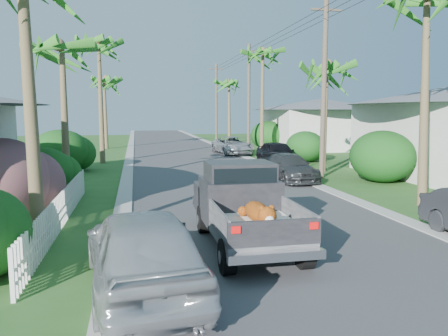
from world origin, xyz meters
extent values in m
plane|color=#2B5620|center=(0.00, 0.00, 0.00)|extent=(120.00, 120.00, 0.00)
cube|color=#38383A|center=(0.00, 25.00, 0.01)|extent=(8.00, 100.00, 0.02)
cube|color=#A5A39E|center=(-4.30, 25.00, 0.03)|extent=(0.60, 100.00, 0.06)
cube|color=#A5A39E|center=(4.30, 25.00, 0.03)|extent=(0.60, 100.00, 0.06)
cylinder|color=black|center=(-2.01, 0.59, 0.38)|extent=(0.28, 0.76, 0.76)
cylinder|color=black|center=(-0.31, 0.59, 0.38)|extent=(0.28, 0.76, 0.76)
cylinder|color=black|center=(-2.01, 3.84, 0.38)|extent=(0.28, 0.76, 0.76)
cylinder|color=black|center=(-0.31, 3.84, 0.38)|extent=(0.28, 0.76, 0.76)
cube|color=slate|center=(-1.16, 1.24, 0.62)|extent=(1.90, 2.40, 0.24)
cube|color=slate|center=(-2.08, 1.24, 1.00)|extent=(0.06, 2.40, 0.55)
cube|color=slate|center=(-0.24, 1.24, 1.00)|extent=(0.06, 2.40, 0.55)
cube|color=black|center=(-1.16, 0.07, 0.98)|extent=(1.92, 0.08, 0.52)
cube|color=silver|center=(-1.16, -0.09, 0.55)|extent=(1.98, 0.18, 0.18)
cube|color=red|center=(-1.96, 0.02, 1.10)|extent=(0.18, 0.05, 0.14)
cube|color=red|center=(-0.36, 0.02, 1.10)|extent=(0.18, 0.05, 0.14)
cube|color=black|center=(-1.16, 3.09, 1.05)|extent=(1.94, 1.65, 1.10)
cube|color=black|center=(-1.16, 3.09, 1.78)|extent=(1.70, 1.35, 0.55)
cube|color=black|center=(-1.16, 2.42, 1.75)|extent=(1.60, 0.05, 0.45)
cube|color=black|center=(-1.16, 4.34, 0.90)|extent=(1.94, 1.20, 0.80)
cube|color=white|center=(-1.16, 1.24, 0.82)|extent=(1.70, 2.10, 0.16)
ellipsoid|color=orange|center=(-1.16, 1.34, 1.12)|extent=(0.48, 1.25, 0.43)
sphere|color=orange|center=(-1.16, 0.59, 1.20)|extent=(0.40, 0.40, 0.40)
ellipsoid|color=white|center=(-1.16, 1.34, 1.02)|extent=(0.32, 0.86, 0.18)
imported|color=#2C2E31|center=(3.60, 12.34, 0.64)|extent=(1.97, 4.47, 1.28)
imported|color=black|center=(5.00, 18.40, 0.76)|extent=(1.89, 4.50, 1.52)
imported|color=#ADAEB4|center=(3.85, 26.39, 0.70)|extent=(2.85, 5.28, 1.41)
imported|color=#B2B4B9|center=(-3.74, 0.04, 0.81)|extent=(2.45, 4.94, 1.62)
cone|color=brown|center=(-6.20, 3.00, 3.50)|extent=(0.36, 0.71, 7.01)
cone|color=brown|center=(-6.80, 12.00, 3.10)|extent=(0.36, 0.61, 6.21)
cone|color=brown|center=(-6.00, 22.00, 4.00)|extent=(0.36, 0.36, 8.00)
cone|color=brown|center=(-6.50, 34.00, 3.25)|extent=(0.36, 0.75, 6.51)
cone|color=brown|center=(6.30, 6.00, 3.75)|extent=(0.36, 0.73, 7.51)
cone|color=brown|center=(6.60, 15.00, 3.00)|extent=(0.36, 0.54, 6.01)
cone|color=brown|center=(6.20, 26.00, 4.10)|extent=(0.36, 0.36, 8.20)
cone|color=brown|center=(6.50, 40.00, 3.40)|extent=(0.36, 0.63, 6.81)
ellipsoid|color=#B51966|center=(-7.80, 6.00, 1.30)|extent=(3.00, 3.30, 2.60)
ellipsoid|color=#164012|center=(-7.40, 10.00, 1.00)|extent=(2.40, 2.64, 2.00)
ellipsoid|color=#164012|center=(-8.00, 18.00, 1.20)|extent=(3.20, 3.52, 2.40)
ellipsoid|color=#164012|center=(7.80, 11.00, 1.25)|extent=(3.00, 3.30, 2.50)
ellipsoid|color=#164012|center=(7.50, 20.00, 1.05)|extent=(2.60, 2.86, 2.10)
ellipsoid|color=#164012|center=(8.00, 30.00, 1.30)|extent=(3.20, 3.52, 2.60)
cube|color=white|center=(-6.00, 5.50, 0.50)|extent=(0.10, 11.00, 1.00)
cube|color=silver|center=(13.00, 30.00, 1.80)|extent=(9.00, 8.00, 3.60)
cone|color=#595B60|center=(13.00, 30.00, 4.10)|extent=(6.48, 6.48, 1.00)
cylinder|color=brown|center=(5.60, 13.00, 4.50)|extent=(0.26, 0.26, 9.00)
cube|color=brown|center=(5.60, 13.00, 8.40)|extent=(1.60, 0.10, 0.10)
cylinder|color=brown|center=(5.60, 28.00, 4.50)|extent=(0.26, 0.26, 9.00)
cube|color=brown|center=(5.60, 28.00, 8.40)|extent=(1.60, 0.10, 0.10)
cylinder|color=brown|center=(5.60, 43.00, 4.50)|extent=(0.26, 0.26, 9.00)
cube|color=brown|center=(5.60, 43.00, 8.40)|extent=(1.60, 0.10, 0.10)
camera|label=1|loc=(-3.81, -7.95, 3.34)|focal=35.00mm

